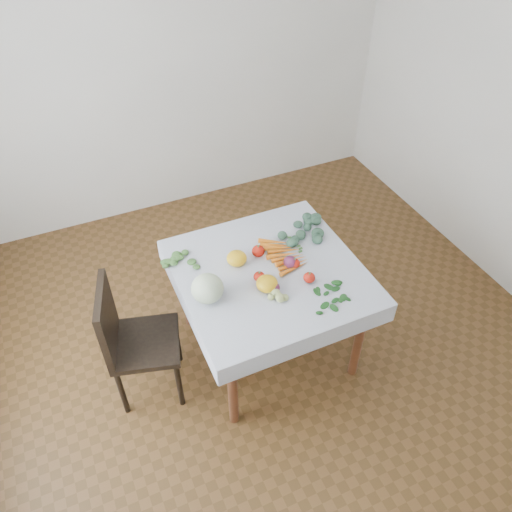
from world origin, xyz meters
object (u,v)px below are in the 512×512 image
(heirloom_back, at_px, (237,258))
(carrot_bunch, at_px, (285,254))
(cabbage, at_px, (207,289))
(table, at_px, (269,282))
(chair, at_px, (129,336))

(heirloom_back, distance_m, carrot_bunch, 0.31)
(cabbage, bearing_deg, table, 9.18)
(chair, bearing_deg, carrot_bunch, 1.90)
(table, bearing_deg, chair, 177.22)
(cabbage, distance_m, heirloom_back, 0.35)
(carrot_bunch, bearing_deg, cabbage, -165.52)
(heirloom_back, bearing_deg, table, -41.81)
(cabbage, xyz_separation_m, carrot_bunch, (0.58, 0.15, -0.07))
(table, distance_m, cabbage, 0.47)
(chair, distance_m, heirloom_back, 0.81)
(heirloom_back, height_order, carrot_bunch, heirloom_back)
(chair, height_order, carrot_bunch, chair)
(heirloom_back, bearing_deg, chair, -172.53)
(cabbage, bearing_deg, carrot_bunch, 14.48)
(table, height_order, carrot_bunch, carrot_bunch)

